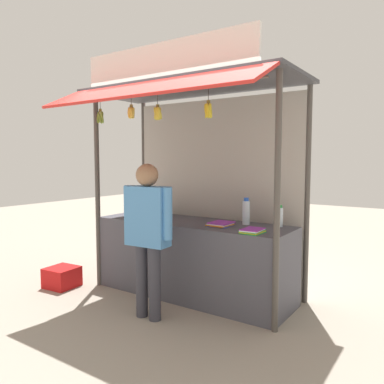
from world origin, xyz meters
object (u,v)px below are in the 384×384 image
(magazine_stack_front_left, at_px, (142,217))
(banana_bunch_rightmost, at_px, (131,113))
(magazine_stack_mid_right, at_px, (253,231))
(vendor_person, at_px, (148,226))
(water_bottle_mid_left, at_px, (246,212))
(magazine_stack_back_right, at_px, (221,224))
(water_bottle_far_right, at_px, (280,217))
(water_bottle_front_right, at_px, (141,205))
(banana_bunch_inner_left, at_px, (208,110))
(banana_bunch_inner_right, at_px, (100,117))
(banana_bunch_leftmost, at_px, (158,113))
(water_bottle_far_left, at_px, (167,207))
(plastic_crate, at_px, (62,277))

(magazine_stack_front_left, xyz_separation_m, banana_bunch_rightmost, (0.12, -0.29, 1.23))
(magazine_stack_mid_right, bearing_deg, magazine_stack_front_left, 178.05)
(magazine_stack_front_left, distance_m, banana_bunch_rightmost, 1.27)
(banana_bunch_rightmost, xyz_separation_m, vendor_person, (0.51, -0.33, -1.19))
(water_bottle_mid_left, relative_size, magazine_stack_back_right, 1.09)
(water_bottle_far_right, xyz_separation_m, water_bottle_front_right, (-1.94, -0.09, 0.00))
(water_bottle_front_right, relative_size, magazine_stack_front_left, 0.90)
(magazine_stack_front_left, distance_m, banana_bunch_inner_left, 1.66)
(water_bottle_mid_left, bearing_deg, banana_bunch_inner_right, -157.86)
(magazine_stack_back_right, bearing_deg, banana_bunch_leftmost, -142.37)
(water_bottle_far_right, relative_size, banana_bunch_inner_left, 0.76)
(magazine_stack_front_left, relative_size, banana_bunch_leftmost, 0.92)
(banana_bunch_leftmost, bearing_deg, water_bottle_far_left, 120.59)
(magazine_stack_front_left, bearing_deg, banana_bunch_inner_right, -142.91)
(vendor_person, bearing_deg, banana_bunch_rightmost, 143.08)
(magazine_stack_front_left, bearing_deg, water_bottle_far_right, 15.77)
(water_bottle_far_right, bearing_deg, water_bottle_far_left, -176.37)
(water_bottle_far_left, xyz_separation_m, magazine_stack_front_left, (-0.12, -0.36, -0.10))
(water_bottle_far_right, xyz_separation_m, banana_bunch_inner_left, (-0.46, -0.74, 1.10))
(banana_bunch_inner_left, relative_size, plastic_crate, 0.88)
(magazine_stack_front_left, bearing_deg, magazine_stack_mid_right, -1.95)
(banana_bunch_rightmost, relative_size, vendor_person, 0.16)
(banana_bunch_rightmost, distance_m, banana_bunch_inner_left, 1.01)
(water_bottle_far_left, distance_m, vendor_person, 1.11)
(magazine_stack_front_left, xyz_separation_m, plastic_crate, (-0.90, -0.51, -0.78))
(vendor_person, distance_m, plastic_crate, 1.74)
(water_bottle_far_left, height_order, banana_bunch_rightmost, banana_bunch_rightmost)
(magazine_stack_mid_right, xyz_separation_m, banana_bunch_inner_left, (-0.37, -0.24, 1.18))
(banana_bunch_inner_right, bearing_deg, magazine_stack_front_left, 37.09)
(water_bottle_far_left, bearing_deg, banana_bunch_inner_left, -32.46)
(water_bottle_far_right, height_order, banana_bunch_rightmost, banana_bunch_rightmost)
(banana_bunch_inner_right, bearing_deg, plastic_crate, -156.60)
(vendor_person, relative_size, plastic_crate, 4.41)
(water_bottle_front_right, bearing_deg, plastic_crate, -122.60)
(water_bottle_mid_left, xyz_separation_m, banana_bunch_leftmost, (-0.73, -0.66, 1.08))
(banana_bunch_rightmost, height_order, plastic_crate, banana_bunch_rightmost)
(magazine_stack_back_right, height_order, plastic_crate, magazine_stack_back_right)
(magazine_stack_mid_right, distance_m, plastic_crate, 2.57)
(water_bottle_far_left, xyz_separation_m, magazine_stack_back_right, (0.92, -0.23, -0.10))
(magazine_stack_front_left, height_order, plastic_crate, magazine_stack_front_left)
(banana_bunch_rightmost, bearing_deg, banana_bunch_inner_left, -0.02)
(banana_bunch_inner_left, distance_m, banana_bunch_inner_right, 1.52)
(water_bottle_far_left, bearing_deg, water_bottle_far_right, 3.63)
(water_bottle_far_right, xyz_separation_m, magazine_stack_front_left, (-1.60, -0.45, -0.09))
(magazine_stack_mid_right, height_order, banana_bunch_rightmost, banana_bunch_rightmost)
(water_bottle_far_right, distance_m, banana_bunch_rightmost, 2.01)
(water_bottle_front_right, height_order, plastic_crate, water_bottle_front_right)
(water_bottle_far_right, relative_size, banana_bunch_rightmost, 0.92)
(banana_bunch_rightmost, bearing_deg, banana_bunch_inner_right, 179.92)
(water_bottle_far_left, height_order, vendor_person, vendor_person)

